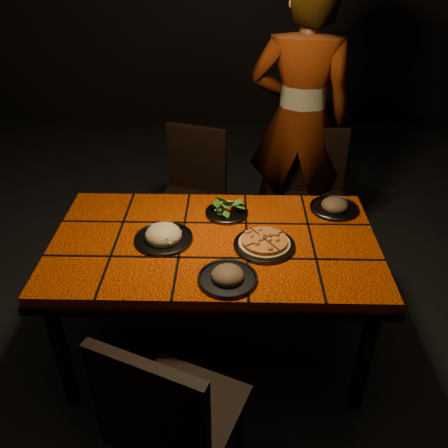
{
  "coord_description": "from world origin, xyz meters",
  "views": [
    {
      "loc": [
        0.09,
        -1.92,
        2.08
      ],
      "look_at": [
        0.05,
        0.03,
        0.82
      ],
      "focal_mm": 38.0,
      "sensor_mm": 36.0,
      "label": 1
    }
  ],
  "objects_px": {
    "chair_far_right": "(315,189)",
    "plate_pasta": "(163,236)",
    "chair_far_left": "(192,188)",
    "diner": "(300,121)",
    "dining_table": "(214,252)",
    "plate_pizza": "(264,244)",
    "chair_near": "(168,418)"
  },
  "relations": [
    {
      "from": "chair_far_right",
      "to": "plate_pasta",
      "type": "bearing_deg",
      "value": -134.24
    },
    {
      "from": "chair_far_left",
      "to": "diner",
      "type": "relative_size",
      "value": 0.5
    },
    {
      "from": "chair_far_left",
      "to": "diner",
      "type": "distance_m",
      "value": 0.85
    },
    {
      "from": "dining_table",
      "to": "chair_far_right",
      "type": "distance_m",
      "value": 1.16
    },
    {
      "from": "dining_table",
      "to": "chair_far_left",
      "type": "relative_size",
      "value": 1.73
    },
    {
      "from": "chair_far_right",
      "to": "plate_pasta",
      "type": "height_order",
      "value": "chair_far_right"
    },
    {
      "from": "chair_far_left",
      "to": "plate_pizza",
      "type": "distance_m",
      "value": 1.1
    },
    {
      "from": "dining_table",
      "to": "diner",
      "type": "distance_m",
      "value": 1.28
    },
    {
      "from": "diner",
      "to": "plate_pasta",
      "type": "distance_m",
      "value": 1.39
    },
    {
      "from": "chair_far_right",
      "to": "diner",
      "type": "relative_size",
      "value": 0.49
    },
    {
      "from": "diner",
      "to": "plate_pizza",
      "type": "relative_size",
      "value": 5.41
    },
    {
      "from": "chair_near",
      "to": "chair_far_left",
      "type": "xyz_separation_m",
      "value": [
        -0.06,
        1.78,
        -0.01
      ]
    },
    {
      "from": "plate_pizza",
      "to": "plate_pasta",
      "type": "bearing_deg",
      "value": 174.95
    },
    {
      "from": "chair_far_right",
      "to": "chair_far_left",
      "type": "bearing_deg",
      "value": -179.56
    },
    {
      "from": "dining_table",
      "to": "plate_pizza",
      "type": "xyz_separation_m",
      "value": [
        0.24,
        -0.05,
        0.1
      ]
    },
    {
      "from": "chair_far_left",
      "to": "plate_pizza",
      "type": "xyz_separation_m",
      "value": [
        0.44,
        -0.98,
        0.23
      ]
    },
    {
      "from": "diner",
      "to": "plate_pasta",
      "type": "xyz_separation_m",
      "value": [
        -0.78,
        -1.14,
        -0.16
      ]
    },
    {
      "from": "chair_near",
      "to": "diner",
      "type": "bearing_deg",
      "value": -85.96
    },
    {
      "from": "diner",
      "to": "plate_pizza",
      "type": "height_order",
      "value": "diner"
    },
    {
      "from": "dining_table",
      "to": "diner",
      "type": "xyz_separation_m",
      "value": [
        0.53,
        1.13,
        0.27
      ]
    },
    {
      "from": "chair_near",
      "to": "plate_pasta",
      "type": "relative_size",
      "value": 3.32
    },
    {
      "from": "chair_near",
      "to": "plate_pizza",
      "type": "bearing_deg",
      "value": -92.74
    },
    {
      "from": "chair_near",
      "to": "chair_far_right",
      "type": "bearing_deg",
      "value": -91.04
    },
    {
      "from": "plate_pizza",
      "to": "dining_table",
      "type": "bearing_deg",
      "value": 167.44
    },
    {
      "from": "chair_near",
      "to": "dining_table",
      "type": "bearing_deg",
      "value": -76.44
    },
    {
      "from": "chair_near",
      "to": "plate_pizza",
      "type": "distance_m",
      "value": 0.91
    },
    {
      "from": "chair_near",
      "to": "chair_far_right",
      "type": "relative_size",
      "value": 1.05
    },
    {
      "from": "dining_table",
      "to": "chair_near",
      "type": "height_order",
      "value": "chair_near"
    },
    {
      "from": "chair_near",
      "to": "chair_far_left",
      "type": "height_order",
      "value": "chair_near"
    },
    {
      "from": "plate_pizza",
      "to": "chair_near",
      "type": "bearing_deg",
      "value": -115.29
    },
    {
      "from": "chair_near",
      "to": "chair_far_left",
      "type": "bearing_deg",
      "value": -65.61
    },
    {
      "from": "chair_near",
      "to": "plate_pasta",
      "type": "bearing_deg",
      "value": -59.88
    }
  ]
}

